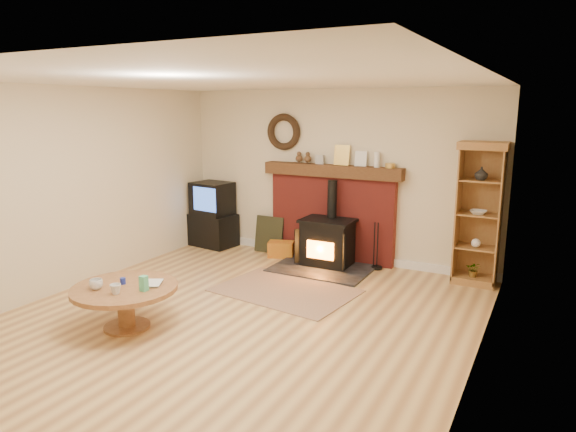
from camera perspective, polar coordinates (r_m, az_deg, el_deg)
The scene contains 11 objects.
ground at distance 5.89m, azimuth -5.73°, elevation -11.38°, with size 5.50×5.50×0.00m, color #A67545.
room_shell at distance 5.53m, azimuth -5.71°, elevation 5.57°, with size 5.02×5.52×2.61m.
chimney_breast at distance 7.91m, azimuth 4.87°, elevation 0.81°, with size 2.20×0.22×1.78m.
wood_stove at distance 7.62m, azimuth 4.31°, elevation -3.12°, with size 1.40×1.00×1.28m.
area_rug at distance 6.70m, azimuth -0.30°, elevation -8.29°, with size 1.72×1.18×0.01m, color brown.
tv_unit at distance 8.82m, azimuth -8.35°, elevation 0.05°, with size 0.81×0.61×1.09m.
curio_cabinet at distance 7.22m, azimuth 20.45°, elevation 0.23°, with size 0.61×0.44×1.90m.
firelog_box at distance 8.15m, azimuth -0.78°, elevation -3.71°, with size 0.40×0.25×0.25m, color gold.
leaning_painting at distance 8.38m, azimuth -2.12°, elevation -2.07°, with size 0.49×0.03×0.59m, color black.
fire_tools at distance 7.66m, azimuth 9.80°, elevation -5.07°, with size 0.16×0.16×0.70m.
coffee_table at distance 5.78m, azimuth -17.70°, elevation -8.29°, with size 1.11×1.11×0.63m.
Camera 1 is at (3.02, -4.48, 2.33)m, focal length 32.00 mm.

